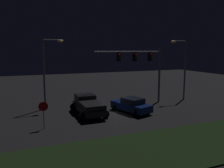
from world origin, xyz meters
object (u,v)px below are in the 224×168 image
Objects in this scene: pickup_truck at (88,104)px; street_lamp_left at (48,65)px; street_lamp_right at (182,62)px; car_sedan at (131,105)px; traffic_signal_gantry at (142,62)px; stop_sign at (43,110)px.

pickup_truck is 6.19m from street_lamp_left.
car_sedan is at bearing -160.09° from street_lamp_right.
car_sedan is (4.30, -1.02, -0.26)m from pickup_truck.
street_lamp_left is (-3.27, 3.67, 3.75)m from pickup_truck.
pickup_truck reaches higher than car_sedan.
street_lamp_right reaches higher than traffic_signal_gantry.
traffic_signal_gantry is (7.12, 2.00, 3.90)m from pickup_truck.
traffic_signal_gantry reaches higher than car_sedan.
street_lamp_left is (-10.39, 1.67, -0.15)m from traffic_signal_gantry.
street_lamp_left is at bearing 40.21° from car_sedan.
traffic_signal_gantry is at bearing -178.91° from street_lamp_right.
traffic_signal_gantry is 3.73× the size of stop_sign.
car_sedan is at bearing -31.82° from street_lamp_left.
street_lamp_left reaches higher than stop_sign.
stop_sign is at bearing -164.05° from street_lamp_right.
car_sedan is 9.76m from street_lamp_left.
car_sedan is 0.63× the size of street_lamp_right.
pickup_truck is 8.36m from traffic_signal_gantry.
pickup_truck is 5.35m from stop_sign.
stop_sign is (-4.49, -2.87, 0.56)m from pickup_truck.
car_sedan is at bearing -133.06° from traffic_signal_gantry.
street_lamp_left is (-7.56, 4.69, 4.01)m from car_sedan.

